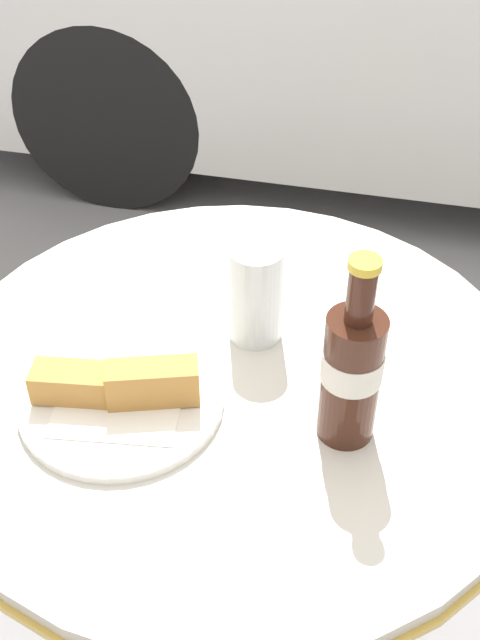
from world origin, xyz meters
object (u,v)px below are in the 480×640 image
Objects in this scene: cola_bottle_left at (352,370)px; lunch_plate_near at (120,394)px; drinking_glass at (256,297)px; bistro_table at (234,438)px.

cola_bottle_left is 0.28m from lunch_plate_near.
drinking_glass is 0.21m from lunch_plate_near.
drinking_glass is at bearing 51.15° from lunch_plate_near.
drinking_glass is at bearing 79.80° from bistro_table.
bistro_table is 0.21m from lunch_plate_near.
cola_bottle_left is (0.15, -0.07, 0.23)m from bistro_table.
lunch_plate_near is at bearing -142.58° from bistro_table.
lunch_plate_near reaches higher than bistro_table.
drinking_glass is (0.01, 0.07, 0.20)m from bistro_table.
drinking_glass is at bearing 134.21° from cola_bottle_left.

